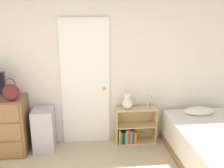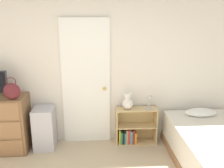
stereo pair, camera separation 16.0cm
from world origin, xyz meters
TOP-DOWN VIEW (x-y plane):
  - wall_back at (0.00, 2.24)m, footprint 10.00×0.06m
  - door_closed at (-0.03, 2.18)m, footprint 0.79×0.09m
  - handbag at (-1.11, 1.80)m, footprint 0.25×0.12m
  - storage_bin at (-0.72, 1.99)m, footprint 0.33×0.39m
  - bookshelf at (0.74, 2.06)m, footprint 0.68×0.25m
  - teddy_bear at (0.65, 2.06)m, footprint 0.18×0.18m
  - desk_lamp at (1.00, 2.02)m, footprint 0.10×0.10m
  - bed at (1.84, 1.22)m, footprint 1.14×1.95m

SIDE VIEW (x-z plane):
  - bookshelf at x=0.74m, z-range -0.07..0.55m
  - bed at x=1.84m, z-range -0.05..0.59m
  - storage_bin at x=-0.72m, z-range 0.00..0.69m
  - teddy_bear at x=0.65m, z-range 0.60..0.87m
  - desk_lamp at x=1.00m, z-range 0.67..0.92m
  - handbag at x=-1.11m, z-range 0.87..1.21m
  - door_closed at x=-0.03m, z-range 0.00..2.09m
  - wall_back at x=0.00m, z-range 0.00..2.55m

